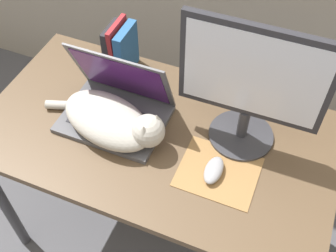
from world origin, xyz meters
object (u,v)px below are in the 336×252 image
Objects in this scene: cat at (113,121)px; computer_mouse at (214,170)px; laptop at (117,106)px; external_monitor at (251,85)px; book_row at (120,49)px.

cat is 4.38× the size of computer_mouse.
cat is at bearing -71.59° from laptop.
cat is 0.48m from external_monitor.
computer_mouse is (0.40, -0.11, -0.03)m from laptop.
book_row is at bearing 163.62° from external_monitor.
external_monitor is 2.19× the size of book_row.
computer_mouse is at bearing -101.88° from external_monitor.
external_monitor is 0.57m from book_row.
computer_mouse is (0.37, -0.03, -0.04)m from cat.
laptop is 0.48m from external_monitor.
external_monitor is 4.21× the size of computer_mouse.
external_monitor reaches higher than computer_mouse.
cat is at bearing -159.82° from external_monitor.
cat is at bearing 175.11° from computer_mouse.
book_row reaches higher than cat.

